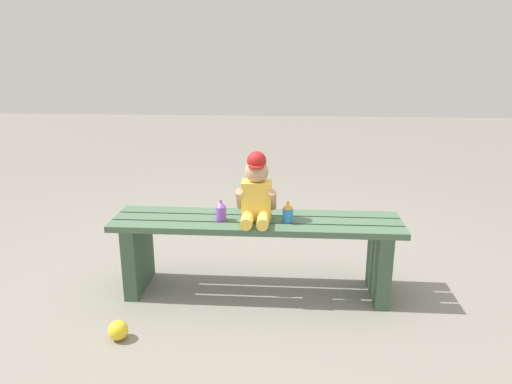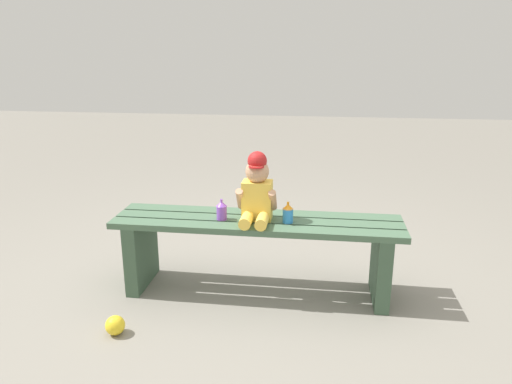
{
  "view_description": "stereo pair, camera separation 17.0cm",
  "coord_description": "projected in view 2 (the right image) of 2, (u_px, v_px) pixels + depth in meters",
  "views": [
    {
      "loc": [
        0.18,
        -2.66,
        1.43
      ],
      "look_at": [
        -0.0,
        -0.05,
        0.65
      ],
      "focal_mm": 33.9,
      "sensor_mm": 36.0,
      "label": 1
    },
    {
      "loc": [
        0.35,
        -2.65,
        1.43
      ],
      "look_at": [
        -0.0,
        -0.05,
        0.65
      ],
      "focal_mm": 33.9,
      "sensor_mm": 36.0,
      "label": 2
    }
  ],
  "objects": [
    {
      "name": "toy_ball",
      "position": [
        115.0,
        325.0,
        2.5
      ],
      "size": [
        0.1,
        0.1,
        0.1
      ],
      "primitive_type": "sphere",
      "color": "yellow",
      "rests_on": "ground_plane"
    },
    {
      "name": "park_bench",
      "position": [
        257.0,
        242.0,
        2.88
      ],
      "size": [
        1.69,
        0.38,
        0.47
      ],
      "color": "#47664C",
      "rests_on": "ground_plane"
    },
    {
      "name": "sippy_cup_right",
      "position": [
        288.0,
        213.0,
        2.76
      ],
      "size": [
        0.06,
        0.06,
        0.12
      ],
      "color": "#338CE5",
      "rests_on": "park_bench"
    },
    {
      "name": "sippy_cup_left",
      "position": [
        222.0,
        210.0,
        2.81
      ],
      "size": [
        0.06,
        0.06,
        0.12
      ],
      "color": "#8C4CCC",
      "rests_on": "park_bench"
    },
    {
      "name": "child_figure",
      "position": [
        257.0,
        191.0,
        2.77
      ],
      "size": [
        0.23,
        0.27,
        0.4
      ],
      "color": "#F2C64C",
      "rests_on": "park_bench"
    },
    {
      "name": "ground_plane",
      "position": [
        257.0,
        290.0,
        2.97
      ],
      "size": [
        16.0,
        16.0,
        0.0
      ],
      "primitive_type": "plane",
      "color": "gray"
    }
  ]
}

